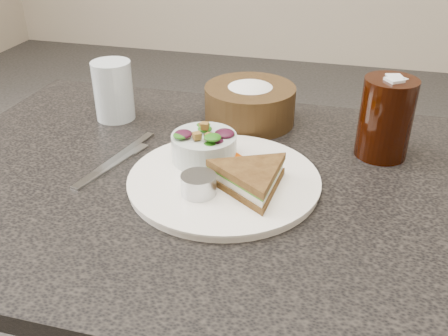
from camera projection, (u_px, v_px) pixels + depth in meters
dining_table at (216, 336)px, 1.00m from camera, size 1.00×0.70×0.75m
dinner_plate at (224, 181)px, 0.79m from camera, size 0.30×0.30×0.01m
sandwich at (251, 179)px, 0.75m from camera, size 0.20×0.20×0.04m
salad_bowl at (204, 143)px, 0.83m from camera, size 0.13×0.13×0.06m
dressing_ramekin at (199, 185)px, 0.74m from camera, size 0.07×0.07×0.03m
orange_wedge at (231, 155)px, 0.83m from camera, size 0.08×0.08×0.02m
fork at (108, 168)px, 0.84m from camera, size 0.06×0.16×0.00m
knife at (117, 158)px, 0.87m from camera, size 0.06×0.22×0.00m
bread_basket at (250, 98)px, 0.98m from camera, size 0.22×0.22×0.10m
cola_glass at (386, 115)px, 0.85m from camera, size 0.11×0.11×0.15m
water_glass at (113, 91)px, 0.99m from camera, size 0.10×0.10×0.12m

